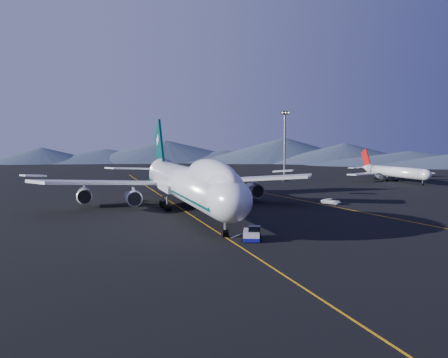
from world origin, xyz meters
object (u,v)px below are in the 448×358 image
object	(u,v)px
second_jet	(393,172)
pushback_tug	(251,235)
floodlight_mast	(285,146)
boeing_747	(186,182)
service_van	(331,201)

from	to	relation	value
second_jet	pushback_tug	bearing A→B (deg)	-149.07
second_jet	floodlight_mast	size ratio (longest dim) A/B	1.61
pushback_tug	boeing_747	bearing A→B (deg)	116.08
boeing_747	service_van	world-z (taller)	boeing_747
boeing_747	pushback_tug	size ratio (longest dim) A/B	13.88
pushback_tug	service_van	distance (m)	44.06
boeing_747	second_jet	world-z (taller)	boeing_747
pushback_tug	second_jet	xyz separation A→B (m)	(79.90, 80.69, 2.68)
second_jet	service_van	world-z (taller)	second_jet
boeing_747	service_van	xyz separation A→B (m)	(33.15, 2.60, -5.20)
boeing_747	pushback_tug	xyz separation A→B (m)	(3.00, -29.53, -5.17)
floodlight_mast	second_jet	bearing A→B (deg)	-19.70
boeing_747	second_jet	xyz separation A→B (m)	(82.90, 51.16, -2.49)
boeing_747	floodlight_mast	bearing A→B (deg)	52.74
pushback_tug	service_van	xyz separation A→B (m)	(30.15, 32.14, -0.03)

